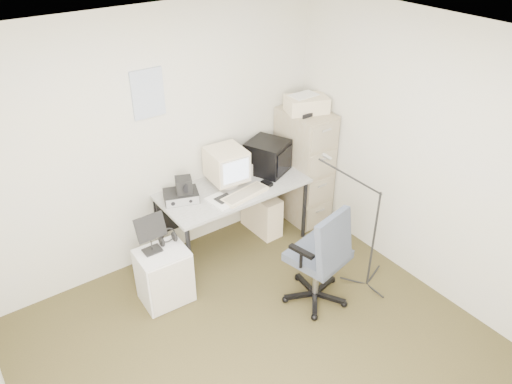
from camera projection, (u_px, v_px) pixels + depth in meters
floor at (269, 362)px, 4.06m from camera, size 3.60×3.60×0.01m
ceiling at (275, 56)px, 2.75m from camera, size 3.60×3.60×0.01m
wall_back at (155, 144)px, 4.65m from camera, size 3.60×0.02×2.50m
wall_right at (438, 165)px, 4.30m from camera, size 0.02×3.60×2.50m
wall_calendar at (148, 94)px, 4.38m from camera, size 0.30×0.02×0.44m
filing_cabinet at (304, 167)px, 5.53m from camera, size 0.40×0.60×1.30m
printer at (307, 104)px, 5.16m from camera, size 0.49×0.41×0.16m
desk at (234, 217)px, 5.19m from camera, size 1.50×0.70×0.73m
crt_monitor at (226, 167)px, 4.95m from camera, size 0.38×0.39×0.39m
crt_tv at (268, 156)px, 5.20m from camera, size 0.49×0.50×0.33m
desk_speaker at (248, 170)px, 5.16m from camera, size 0.08×0.08×0.14m
keyboard at (245, 194)px, 4.85m from camera, size 0.53×0.26×0.03m
mouse at (267, 183)px, 5.02m from camera, size 0.09×0.13×0.03m
radio_receiver at (181, 196)px, 4.77m from camera, size 0.38×0.33×0.09m
radio_speaker at (184, 185)px, 4.70m from camera, size 0.19×0.19×0.15m
papers at (221, 201)px, 4.76m from camera, size 0.23×0.29×0.02m
pc_tower at (261, 213)px, 5.50m from camera, size 0.23×0.50×0.46m
office_chair at (318, 254)px, 4.41m from camera, size 0.72×0.72×1.05m
side_cart at (164, 276)px, 4.54m from camera, size 0.46×0.37×0.55m
music_stand at (150, 233)px, 4.31m from camera, size 0.29×0.19×0.39m
headphones at (168, 238)px, 4.48m from camera, size 0.22×0.22×0.03m
mic_stand at (376, 226)px, 4.50m from camera, size 0.03×0.03×1.36m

